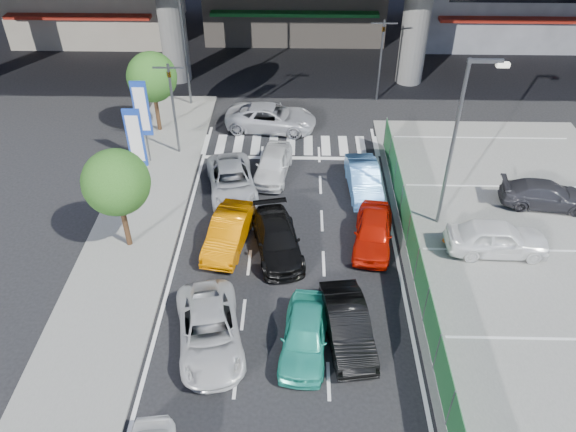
{
  "coord_description": "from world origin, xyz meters",
  "views": [
    {
      "loc": [
        0.47,
        -14.9,
        16.26
      ],
      "look_at": [
        0.04,
        4.18,
        1.64
      ],
      "focal_mm": 35.0,
      "sensor_mm": 36.0,
      "label": 1
    }
  ],
  "objects_px": {
    "street_lamp_right": "(459,133)",
    "kei_truck_front_right": "(364,180)",
    "tree_far": "(152,77)",
    "sedan_white_mid_left": "(209,331)",
    "taxi_orange_left": "(229,232)",
    "street_lamp_left": "(186,31)",
    "taxi_orange_right": "(373,232)",
    "sedan_black_mid": "(278,239)",
    "wagon_silver_front_left": "(232,181)",
    "traffic_light_left": "(171,87)",
    "traffic_light_right": "(383,41)",
    "signboard_near": "(136,141)",
    "traffic_cone": "(448,234)",
    "taxi_teal_mid": "(305,335)",
    "parked_sedan_white": "(498,238)",
    "signboard_far": "(142,111)",
    "crossing_wagon_silver": "(271,118)",
    "parked_sedan_dgrey": "(546,195)",
    "tree_near": "(116,183)",
    "sedan_white_front_mid": "(273,164)",
    "hatch_black_mid_right": "(347,325)"
  },
  "relations": [
    {
      "from": "hatch_black_mid_right",
      "to": "parked_sedan_white",
      "type": "height_order",
      "value": "parked_sedan_white"
    },
    {
      "from": "street_lamp_left",
      "to": "kei_truck_front_right",
      "type": "distance_m",
      "value": 14.41
    },
    {
      "from": "taxi_orange_right",
      "to": "traffic_light_right",
      "type": "bearing_deg",
      "value": 92.32
    },
    {
      "from": "sedan_white_mid_left",
      "to": "parked_sedan_dgrey",
      "type": "bearing_deg",
      "value": 18.4
    },
    {
      "from": "taxi_orange_right",
      "to": "kei_truck_front_right",
      "type": "distance_m",
      "value": 4.14
    },
    {
      "from": "taxi_orange_left",
      "to": "parked_sedan_white",
      "type": "height_order",
      "value": "parked_sedan_white"
    },
    {
      "from": "traffic_light_right",
      "to": "signboard_far",
      "type": "bearing_deg",
      "value": -148.57
    },
    {
      "from": "signboard_near",
      "to": "taxi_teal_mid",
      "type": "xyz_separation_m",
      "value": [
        7.97,
        -9.54,
        -2.38
      ]
    },
    {
      "from": "sedan_black_mid",
      "to": "wagon_silver_front_left",
      "type": "bearing_deg",
      "value": 106.97
    },
    {
      "from": "tree_near",
      "to": "sedan_white_front_mid",
      "type": "xyz_separation_m",
      "value": [
        6.13,
        5.86,
        -2.7
      ]
    },
    {
      "from": "street_lamp_right",
      "to": "kei_truck_front_right",
      "type": "height_order",
      "value": "street_lamp_right"
    },
    {
      "from": "traffic_light_left",
      "to": "sedan_white_mid_left",
      "type": "distance_m",
      "value": 14.27
    },
    {
      "from": "kei_truck_front_right",
      "to": "traffic_cone",
      "type": "xyz_separation_m",
      "value": [
        3.43,
        -3.94,
        -0.26
      ]
    },
    {
      "from": "hatch_black_mid_right",
      "to": "wagon_silver_front_left",
      "type": "xyz_separation_m",
      "value": [
        -5.18,
        9.31,
        -0.02
      ]
    },
    {
      "from": "traffic_light_right",
      "to": "taxi_teal_mid",
      "type": "bearing_deg",
      "value": -102.97
    },
    {
      "from": "taxi_orange_right",
      "to": "traffic_cone",
      "type": "distance_m",
      "value": 3.38
    },
    {
      "from": "sedan_white_mid_left",
      "to": "sedan_black_mid",
      "type": "relative_size",
      "value": 1.08
    },
    {
      "from": "street_lamp_left",
      "to": "taxi_orange_right",
      "type": "relative_size",
      "value": 1.98
    },
    {
      "from": "signboard_near",
      "to": "taxi_teal_mid",
      "type": "distance_m",
      "value": 12.65
    },
    {
      "from": "signboard_far",
      "to": "wagon_silver_front_left",
      "type": "relative_size",
      "value": 0.98
    },
    {
      "from": "hatch_black_mid_right",
      "to": "parked_sedan_white",
      "type": "distance_m",
      "value": 8.42
    },
    {
      "from": "wagon_silver_front_left",
      "to": "crossing_wagon_silver",
      "type": "xyz_separation_m",
      "value": [
        1.66,
        6.68,
        0.07
      ]
    },
    {
      "from": "parked_sedan_white",
      "to": "parked_sedan_dgrey",
      "type": "xyz_separation_m",
      "value": [
        3.29,
        3.49,
        -0.13
      ]
    },
    {
      "from": "traffic_light_right",
      "to": "street_lamp_right",
      "type": "distance_m",
      "value": 13.13
    },
    {
      "from": "street_lamp_right",
      "to": "crossing_wagon_silver",
      "type": "distance_m",
      "value": 12.89
    },
    {
      "from": "tree_far",
      "to": "sedan_white_mid_left",
      "type": "height_order",
      "value": "tree_far"
    },
    {
      "from": "sedan_white_mid_left",
      "to": "taxi_teal_mid",
      "type": "height_order",
      "value": "taxi_teal_mid"
    },
    {
      "from": "street_lamp_left",
      "to": "traffic_cone",
      "type": "height_order",
      "value": "street_lamp_left"
    },
    {
      "from": "signboard_near",
      "to": "wagon_silver_front_left",
      "type": "relative_size",
      "value": 0.98
    },
    {
      "from": "signboard_far",
      "to": "taxi_orange_left",
      "type": "height_order",
      "value": "signboard_far"
    },
    {
      "from": "tree_near",
      "to": "hatch_black_mid_right",
      "type": "xyz_separation_m",
      "value": [
        9.33,
        -5.06,
        -2.7
      ]
    },
    {
      "from": "tree_far",
      "to": "parked_sedan_dgrey",
      "type": "relative_size",
      "value": 1.13
    },
    {
      "from": "tree_far",
      "to": "wagon_silver_front_left",
      "type": "xyz_separation_m",
      "value": [
        4.94,
        -6.25,
        -2.72
      ]
    },
    {
      "from": "tree_far",
      "to": "parked_sedan_white",
      "type": "distance_m",
      "value": 20.09
    },
    {
      "from": "parked_sedan_dgrey",
      "to": "tree_near",
      "type": "bearing_deg",
      "value": 107.15
    },
    {
      "from": "street_lamp_right",
      "to": "tree_near",
      "type": "distance_m",
      "value": 14.38
    },
    {
      "from": "tree_near",
      "to": "crossing_wagon_silver",
      "type": "xyz_separation_m",
      "value": [
        5.8,
        10.93,
        -2.65
      ]
    },
    {
      "from": "traffic_light_right",
      "to": "signboard_near",
      "type": "relative_size",
      "value": 1.11
    },
    {
      "from": "traffic_light_right",
      "to": "sedan_white_mid_left",
      "type": "distance_m",
      "value": 22.25
    },
    {
      "from": "traffic_light_left",
      "to": "wagon_silver_front_left",
      "type": "distance_m",
      "value": 5.99
    },
    {
      "from": "tree_near",
      "to": "sedan_white_front_mid",
      "type": "bearing_deg",
      "value": 43.72
    },
    {
      "from": "street_lamp_right",
      "to": "taxi_orange_left",
      "type": "distance_m",
      "value": 10.72
    },
    {
      "from": "signboard_near",
      "to": "taxi_orange_left",
      "type": "bearing_deg",
      "value": -39.13
    },
    {
      "from": "sedan_white_front_mid",
      "to": "traffic_cone",
      "type": "height_order",
      "value": "sedan_white_front_mid"
    },
    {
      "from": "taxi_teal_mid",
      "to": "sedan_black_mid",
      "type": "bearing_deg",
      "value": 108.4
    },
    {
      "from": "sedan_white_mid_left",
      "to": "taxi_orange_left",
      "type": "distance_m",
      "value": 5.67
    },
    {
      "from": "traffic_light_left",
      "to": "wagon_silver_front_left",
      "type": "bearing_deg",
      "value": -48.25
    },
    {
      "from": "traffic_light_right",
      "to": "parked_sedan_white",
      "type": "bearing_deg",
      "value": -76.56
    },
    {
      "from": "sedan_white_mid_left",
      "to": "street_lamp_right",
      "type": "bearing_deg",
      "value": 24.98
    },
    {
      "from": "traffic_light_right",
      "to": "crossing_wagon_silver",
      "type": "xyz_separation_m",
      "value": [
        -6.7,
        -4.07,
        -3.2
      ]
    }
  ]
}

